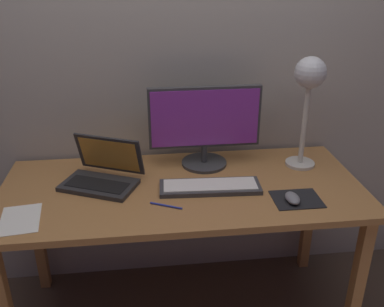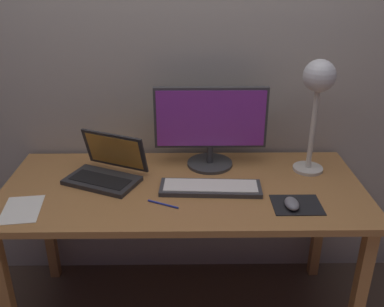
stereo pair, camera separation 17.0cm
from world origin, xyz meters
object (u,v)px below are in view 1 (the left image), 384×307
Objects in this scene: desk_lamp at (309,84)px; pen at (166,206)px; monitor at (205,123)px; keyboard_main at (210,187)px; laptop at (104,170)px; mouse at (293,198)px.

desk_lamp reaches higher than pen.
monitor reaches higher than keyboard_main.
laptop is at bearing -165.42° from monitor.
desk_lamp is 0.53m from mouse.
monitor is 1.18× the size of keyboard_main.
laptop is at bearing 160.63° from mouse.
laptop is 4.05× the size of mouse.
desk_lamp reaches higher than keyboard_main.
keyboard_main is (-0.01, -0.25, -0.20)m from monitor.
pen is at bearing -155.31° from desk_lamp.
keyboard_main is at bearing -92.25° from monitor.
mouse is (0.31, -0.40, -0.19)m from monitor.
monitor reaches higher than pen.
keyboard_main is at bearing -15.15° from laptop.
laptop reaches higher than pen.
desk_lamp is 5.51× the size of mouse.
laptop is 0.74× the size of desk_lamp.
desk_lamp is at bearing 3.87° from laptop.
mouse is at bearing -3.14° from pen.
keyboard_main is 4.65× the size of mouse.
desk_lamp is at bearing 65.59° from mouse.
laptop is at bearing 164.85° from keyboard_main.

